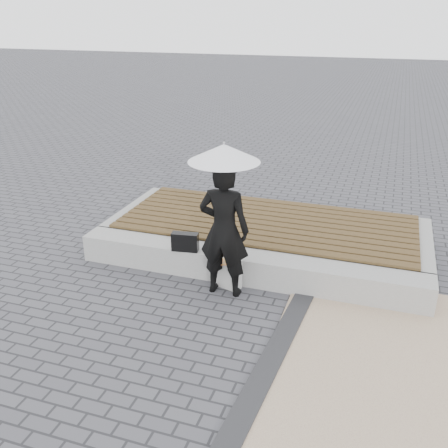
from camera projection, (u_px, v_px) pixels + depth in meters
The scene contains 10 objects.
ground at pixel (207, 343), 5.82m from camera, with size 80.00×80.00×0.00m, color #46464B.
edging_band at pixel (259, 384), 5.16m from camera, with size 0.25×5.20×0.04m, color #29292B.
seating_ledge at pixel (246, 267), 7.14m from camera, with size 5.00×0.45×0.40m, color #A1A09B.
timber_platform at pixel (267, 234), 8.19m from camera, with size 5.00×2.00×0.40m, color gray.
timber_decking at pixel (267, 221), 8.10m from camera, with size 4.60×2.00×0.04m, color brown, non-canonical shape.
woman at pixel (224, 230), 6.54m from camera, with size 0.67×0.44×1.83m, color black.
parasol at pixel (224, 153), 6.15m from camera, with size 0.90×0.90×1.15m.
handbag at pixel (185, 242), 7.12m from camera, with size 0.38×0.13×0.27m, color black.
canvas_tote at pixel (227, 273), 6.95m from camera, with size 0.38×0.16×0.40m, color #B8B7B3.
magazine at pixel (226, 262), 6.83m from camera, with size 0.27×0.20×0.01m, color #F95546.
Camera 1 is at (1.73, -4.51, 3.53)m, focal length 40.62 mm.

